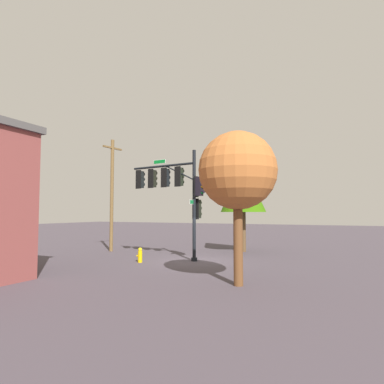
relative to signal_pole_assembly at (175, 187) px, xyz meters
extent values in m
plane|color=#443C44|center=(-1.40, 0.25, -4.34)|extent=(120.00, 120.00, 0.00)
cylinder|color=black|center=(-1.40, 0.25, -1.09)|extent=(0.20, 0.20, 6.49)
cylinder|color=black|center=(-1.40, 0.25, -4.24)|extent=(0.36, 0.36, 0.20)
cylinder|color=black|center=(0.95, -0.06, 1.38)|extent=(4.73, 0.76, 0.14)
cylinder|color=black|center=(-0.34, 0.11, 0.88)|extent=(2.16, 0.36, 1.07)
cube|color=black|center=(-0.36, 0.12, 0.63)|extent=(0.38, 0.41, 1.10)
cube|color=black|center=(-0.32, 0.31, 0.63)|extent=(0.44, 0.12, 1.22)
sphere|color=#FF2018|center=(-0.39, -0.08, 0.97)|extent=(0.22, 0.22, 0.22)
cylinder|color=black|center=(-0.40, -0.14, 1.02)|extent=(0.25, 0.18, 0.23)
sphere|color=#855607|center=(-0.39, -0.08, 0.63)|extent=(0.22, 0.22, 0.22)
cylinder|color=black|center=(-0.40, -0.14, 0.68)|extent=(0.25, 0.18, 0.23)
sphere|color=#0B621E|center=(-0.39, -0.08, 0.29)|extent=(0.22, 0.22, 0.22)
cylinder|color=black|center=(-0.40, -0.14, 0.34)|extent=(0.25, 0.18, 0.23)
cube|color=black|center=(0.69, -0.02, 0.63)|extent=(0.37, 0.40, 1.10)
cube|color=black|center=(0.72, 0.18, 0.63)|extent=(0.44, 0.10, 1.22)
sphere|color=#FF2018|center=(0.66, -0.22, 0.97)|extent=(0.22, 0.22, 0.22)
cylinder|color=black|center=(0.65, -0.28, 1.02)|extent=(0.25, 0.17, 0.23)
sphere|color=#855607|center=(0.66, -0.22, 0.63)|extent=(0.22, 0.22, 0.22)
cylinder|color=black|center=(0.65, -0.28, 0.68)|extent=(0.25, 0.17, 0.23)
sphere|color=#0B621E|center=(0.66, -0.22, 0.29)|extent=(0.22, 0.22, 0.22)
cylinder|color=black|center=(0.65, -0.28, 0.34)|extent=(0.25, 0.17, 0.23)
cube|color=black|center=(1.73, -0.16, 0.63)|extent=(0.38, 0.41, 1.10)
cube|color=black|center=(1.77, 0.04, 0.63)|extent=(0.44, 0.11, 1.22)
sphere|color=#FF2018|center=(1.70, -0.36, 0.97)|extent=(0.22, 0.22, 0.22)
cylinder|color=black|center=(1.69, -0.42, 1.02)|extent=(0.25, 0.18, 0.23)
sphere|color=#855607|center=(1.70, -0.36, 0.63)|extent=(0.22, 0.22, 0.22)
cylinder|color=black|center=(1.69, -0.42, 0.68)|extent=(0.25, 0.18, 0.23)
sphere|color=#0B621E|center=(1.70, -0.36, 0.29)|extent=(0.22, 0.22, 0.22)
cylinder|color=black|center=(1.69, -0.42, 0.34)|extent=(0.25, 0.18, 0.23)
cube|color=black|center=(2.78, -0.30, 0.63)|extent=(0.36, 0.40, 1.10)
cube|color=black|center=(2.81, -0.10, 0.63)|extent=(0.44, 0.10, 1.22)
sphere|color=#FF2018|center=(2.75, -0.50, 0.97)|extent=(0.22, 0.22, 0.22)
cylinder|color=black|center=(2.75, -0.56, 1.02)|extent=(0.25, 0.17, 0.23)
sphere|color=#855607|center=(2.75, -0.50, 0.63)|extent=(0.22, 0.22, 0.22)
cylinder|color=black|center=(2.75, -0.56, 0.68)|extent=(0.25, 0.17, 0.23)
sphere|color=#0B621E|center=(2.75, -0.50, 0.29)|extent=(0.22, 0.22, 0.22)
cylinder|color=black|center=(2.75, -0.56, 0.34)|extent=(0.25, 0.17, 0.23)
cube|color=black|center=(-1.75, 0.30, -0.02)|extent=(0.40, 0.36, 1.10)
cube|color=black|center=(-1.55, 0.27, -0.02)|extent=(0.10, 0.44, 1.22)
sphere|color=#FF2018|center=(-1.95, 0.33, 0.32)|extent=(0.22, 0.22, 0.22)
cylinder|color=black|center=(-2.01, 0.33, 0.37)|extent=(0.17, 0.25, 0.23)
sphere|color=#855607|center=(-1.95, 0.33, -0.02)|extent=(0.22, 0.22, 0.22)
cylinder|color=black|center=(-2.01, 0.33, 0.03)|extent=(0.17, 0.25, 0.23)
sphere|color=#0B621E|center=(-1.95, 0.33, -0.36)|extent=(0.22, 0.22, 0.22)
cylinder|color=black|center=(-2.01, 0.33, -0.31)|extent=(0.17, 0.25, 0.23)
cube|color=black|center=(-1.45, -0.09, -1.32)|extent=(0.36, 0.40, 1.10)
cube|color=black|center=(-1.42, 0.11, -1.32)|extent=(0.44, 0.10, 1.22)
sphere|color=#FF2018|center=(-1.48, -0.29, -0.98)|extent=(0.22, 0.22, 0.22)
cylinder|color=black|center=(-1.48, -0.35, -0.93)|extent=(0.25, 0.17, 0.23)
sphere|color=#855607|center=(-1.48, -0.29, -1.32)|extent=(0.22, 0.22, 0.22)
cylinder|color=black|center=(-1.48, -0.35, -1.27)|extent=(0.25, 0.17, 0.23)
sphere|color=#0B621E|center=(-1.48, -0.29, -1.66)|extent=(0.22, 0.22, 0.22)
cylinder|color=black|center=(-1.48, -0.35, -1.61)|extent=(0.25, 0.17, 0.23)
cube|color=white|center=(1.19, -0.09, 1.68)|extent=(0.93, 0.14, 0.26)
cube|color=#097526|center=(1.19, -0.09, 1.68)|extent=(0.90, 0.15, 0.22)
cube|color=white|center=(-1.40, 0.25, -0.92)|extent=(0.14, 0.93, 0.26)
cube|color=#106A30|center=(-1.40, 0.25, -0.92)|extent=(0.15, 0.90, 0.22)
cylinder|color=brown|center=(6.06, -1.43, -0.26)|extent=(0.25, 0.25, 8.16)
cube|color=brown|center=(6.06, -1.43, 3.22)|extent=(0.34, 1.80, 0.12)
cylinder|color=#F1B909|center=(1.12, 2.05, -4.01)|extent=(0.24, 0.24, 0.65)
sphere|color=yellow|center=(1.12, 2.05, -3.62)|extent=(0.22, 0.22, 0.22)
cylinder|color=yellow|center=(1.27, 2.05, -3.98)|extent=(0.12, 0.10, 0.10)
cylinder|color=brown|center=(-5.67, 5.27, -2.76)|extent=(0.36, 0.36, 3.15)
sphere|color=#AB602D|center=(-5.67, 5.27, 0.13)|extent=(3.09, 3.09, 3.09)
cylinder|color=brown|center=(-2.66, -5.35, -2.92)|extent=(0.34, 0.34, 2.84)
cone|color=#32630A|center=(-2.66, -5.35, 0.31)|extent=(3.25, 3.25, 3.61)
camera|label=1|loc=(-9.63, 17.57, -1.52)|focal=30.72mm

